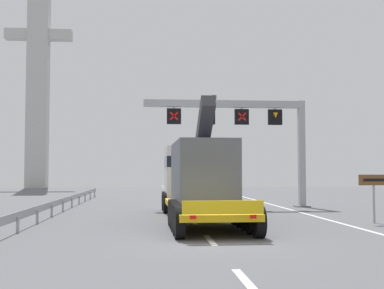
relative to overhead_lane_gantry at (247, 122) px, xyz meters
name	(u,v)px	position (x,y,z in m)	size (l,w,h in m)	color
ground	(214,241)	(-4.08, -15.28, -5.44)	(112.00, 112.00, 0.00)	#5B5B60
lane_markings	(172,197)	(-4.19, 13.13, -5.43)	(0.20, 71.41, 0.01)	silver
edge_line_right	(295,211)	(2.12, -3.28, -5.44)	(0.20, 63.00, 0.01)	silver
overhead_lane_gantry	(247,122)	(0.00, 0.00, 0.00)	(10.59, 0.90, 7.10)	#9EA0A5
heavy_haul_truck_yellow	(196,177)	(-3.93, -7.25, -3.45)	(3.17, 14.09, 5.30)	yellow
tourist_info_sign_brown	(374,186)	(3.63, -10.23, -3.84)	(1.39, 0.15, 2.12)	#9EA0A5
guardrail_left	(67,200)	(-11.07, -1.17, -4.88)	(0.13, 32.21, 0.76)	#999EA3
bridge_pylon_distant	(38,61)	(-21.52, 38.22, 11.94)	(9.00, 2.00, 33.98)	#B7B7B2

